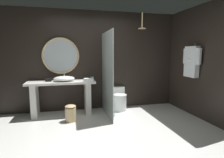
{
  "coord_description": "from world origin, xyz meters",
  "views": [
    {
      "loc": [
        -0.66,
        -3.07,
        1.51
      ],
      "look_at": [
        0.26,
        0.73,
        0.96
      ],
      "focal_mm": 29.8,
      "sensor_mm": 36.0,
      "label": 1
    }
  ],
  "objects_px": {
    "vessel_sink": "(64,79)",
    "hanging_bathrobe": "(192,60)",
    "waste_bin": "(71,113)",
    "round_wall_mirror": "(61,56)",
    "toilet": "(119,99)",
    "folded_hand_towel": "(89,80)",
    "rain_shower_head": "(142,27)",
    "tumbler_cup": "(92,79)",
    "tissue_box": "(48,80)"
  },
  "relations": [
    {
      "from": "tumbler_cup",
      "to": "rain_shower_head",
      "type": "bearing_deg",
      "value": -8.03
    },
    {
      "from": "vessel_sink",
      "to": "round_wall_mirror",
      "type": "height_order",
      "value": "round_wall_mirror"
    },
    {
      "from": "round_wall_mirror",
      "to": "hanging_bathrobe",
      "type": "distance_m",
      "value": 3.2
    },
    {
      "from": "tumbler_cup",
      "to": "tissue_box",
      "type": "relative_size",
      "value": 0.69
    },
    {
      "from": "toilet",
      "to": "waste_bin",
      "type": "relative_size",
      "value": 1.57
    },
    {
      "from": "vessel_sink",
      "to": "rain_shower_head",
      "type": "xyz_separation_m",
      "value": [
        1.91,
        -0.2,
        1.26
      ]
    },
    {
      "from": "rain_shower_head",
      "to": "hanging_bathrobe",
      "type": "relative_size",
      "value": 0.51
    },
    {
      "from": "waste_bin",
      "to": "tissue_box",
      "type": "bearing_deg",
      "value": 130.23
    },
    {
      "from": "tissue_box",
      "to": "toilet",
      "type": "distance_m",
      "value": 1.87
    },
    {
      "from": "tumbler_cup",
      "to": "round_wall_mirror",
      "type": "xyz_separation_m",
      "value": [
        -0.74,
        0.31,
        0.56
      ]
    },
    {
      "from": "tissue_box",
      "to": "round_wall_mirror",
      "type": "xyz_separation_m",
      "value": [
        0.3,
        0.23,
        0.58
      ]
    },
    {
      "from": "rain_shower_head",
      "to": "round_wall_mirror",
      "type": "bearing_deg",
      "value": 166.21
    },
    {
      "from": "round_wall_mirror",
      "to": "toilet",
      "type": "relative_size",
      "value": 1.55
    },
    {
      "from": "toilet",
      "to": "folded_hand_towel",
      "type": "distance_m",
      "value": 1.05
    },
    {
      "from": "tumbler_cup",
      "to": "hanging_bathrobe",
      "type": "height_order",
      "value": "hanging_bathrobe"
    },
    {
      "from": "waste_bin",
      "to": "folded_hand_towel",
      "type": "relative_size",
      "value": 1.63
    },
    {
      "from": "vessel_sink",
      "to": "tumbler_cup",
      "type": "xyz_separation_m",
      "value": [
        0.67,
        -0.03,
        -0.02
      ]
    },
    {
      "from": "folded_hand_towel",
      "to": "waste_bin",
      "type": "bearing_deg",
      "value": -142.68
    },
    {
      "from": "tissue_box",
      "to": "round_wall_mirror",
      "type": "bearing_deg",
      "value": 37.34
    },
    {
      "from": "waste_bin",
      "to": "folded_hand_towel",
      "type": "height_order",
      "value": "folded_hand_towel"
    },
    {
      "from": "waste_bin",
      "to": "round_wall_mirror",
      "type": "bearing_deg",
      "value": 103.25
    },
    {
      "from": "vessel_sink",
      "to": "toilet",
      "type": "height_order",
      "value": "vessel_sink"
    },
    {
      "from": "round_wall_mirror",
      "to": "folded_hand_towel",
      "type": "bearing_deg",
      "value": -35.52
    },
    {
      "from": "tumbler_cup",
      "to": "toilet",
      "type": "xyz_separation_m",
      "value": [
        0.73,
        0.1,
        -0.6
      ]
    },
    {
      "from": "toilet",
      "to": "folded_hand_towel",
      "type": "height_order",
      "value": "folded_hand_towel"
    },
    {
      "from": "rain_shower_head",
      "to": "hanging_bathrobe",
      "type": "xyz_separation_m",
      "value": [
        1.05,
        -0.55,
        -0.82
      ]
    },
    {
      "from": "round_wall_mirror",
      "to": "waste_bin",
      "type": "bearing_deg",
      "value": -76.75
    },
    {
      "from": "hanging_bathrobe",
      "to": "folded_hand_towel",
      "type": "height_order",
      "value": "hanging_bathrobe"
    },
    {
      "from": "waste_bin",
      "to": "folded_hand_towel",
      "type": "distance_m",
      "value": 0.89
    },
    {
      "from": "round_wall_mirror",
      "to": "rain_shower_head",
      "type": "xyz_separation_m",
      "value": [
        1.98,
        -0.48,
        0.72
      ]
    },
    {
      "from": "tumbler_cup",
      "to": "tissue_box",
      "type": "height_order",
      "value": "tumbler_cup"
    },
    {
      "from": "toilet",
      "to": "folded_hand_towel",
      "type": "xyz_separation_m",
      "value": [
        -0.83,
        -0.25,
        0.59
      ]
    },
    {
      "from": "vessel_sink",
      "to": "rain_shower_head",
      "type": "distance_m",
      "value": 2.29
    },
    {
      "from": "round_wall_mirror",
      "to": "waste_bin",
      "type": "height_order",
      "value": "round_wall_mirror"
    },
    {
      "from": "tissue_box",
      "to": "folded_hand_towel",
      "type": "relative_size",
      "value": 0.59
    },
    {
      "from": "tumbler_cup",
      "to": "folded_hand_towel",
      "type": "distance_m",
      "value": 0.18
    },
    {
      "from": "rain_shower_head",
      "to": "folded_hand_towel",
      "type": "relative_size",
      "value": 1.74
    },
    {
      "from": "rain_shower_head",
      "to": "toilet",
      "type": "xyz_separation_m",
      "value": [
        -0.5,
        0.28,
        -1.88
      ]
    },
    {
      "from": "folded_hand_towel",
      "to": "hanging_bathrobe",
      "type": "bearing_deg",
      "value": -13.59
    },
    {
      "from": "round_wall_mirror",
      "to": "folded_hand_towel",
      "type": "height_order",
      "value": "round_wall_mirror"
    },
    {
      "from": "vessel_sink",
      "to": "folded_hand_towel",
      "type": "relative_size",
      "value": 2.17
    },
    {
      "from": "vessel_sink",
      "to": "hanging_bathrobe",
      "type": "height_order",
      "value": "hanging_bathrobe"
    },
    {
      "from": "tissue_box",
      "to": "folded_hand_towel",
      "type": "bearing_deg",
      "value": -13.79
    },
    {
      "from": "toilet",
      "to": "hanging_bathrobe",
      "type": "bearing_deg",
      "value": -28.05
    },
    {
      "from": "round_wall_mirror",
      "to": "rain_shower_head",
      "type": "distance_m",
      "value": 2.16
    },
    {
      "from": "tumbler_cup",
      "to": "folded_hand_towel",
      "type": "xyz_separation_m",
      "value": [
        -0.1,
        -0.15,
        -0.01
      ]
    },
    {
      "from": "tissue_box",
      "to": "tumbler_cup",
      "type": "bearing_deg",
      "value": -4.53
    },
    {
      "from": "tumbler_cup",
      "to": "folded_hand_towel",
      "type": "bearing_deg",
      "value": -123.48
    },
    {
      "from": "tumbler_cup",
      "to": "tissue_box",
      "type": "xyz_separation_m",
      "value": [
        -1.04,
        0.08,
        -0.02
      ]
    },
    {
      "from": "vessel_sink",
      "to": "folded_hand_towel",
      "type": "bearing_deg",
      "value": -17.04
    }
  ]
}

